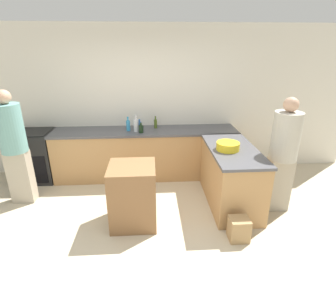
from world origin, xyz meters
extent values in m
plane|color=beige|center=(0.00, 0.00, 0.00)|extent=(14.00, 14.00, 0.00)
cube|color=silver|center=(0.00, 2.15, 1.35)|extent=(8.00, 0.06, 2.70)
cube|color=tan|center=(0.00, 1.81, 0.43)|extent=(3.28, 0.62, 0.87)
cube|color=#4C4C51|center=(0.00, 1.81, 0.89)|extent=(3.31, 0.65, 0.04)
cube|color=tan|center=(1.31, 0.80, 0.43)|extent=(0.66, 1.39, 0.87)
cube|color=#4C4C51|center=(1.31, 0.80, 0.89)|extent=(0.69, 1.42, 0.04)
cube|color=black|center=(-2.00, 1.81, 0.45)|extent=(0.68, 0.62, 0.91)
cube|color=black|center=(-2.00, 1.50, 0.32)|extent=(0.57, 0.01, 0.51)
cube|color=black|center=(-2.00, 1.81, 0.91)|extent=(0.63, 0.57, 0.01)
cube|color=brown|center=(-0.16, 0.38, 0.43)|extent=(0.61, 0.59, 0.86)
cylinder|color=yellow|center=(1.21, 0.75, 0.96)|extent=(0.33, 0.33, 0.12)
cylinder|color=silver|center=(-0.15, 1.73, 1.01)|extent=(0.09, 0.09, 0.21)
cylinder|color=silver|center=(-0.15, 1.73, 1.16)|extent=(0.04, 0.04, 0.08)
cylinder|color=#386BB7|center=(-0.10, 1.83, 0.98)|extent=(0.07, 0.07, 0.14)
cylinder|color=#386BB7|center=(-0.10, 1.83, 1.07)|extent=(0.03, 0.03, 0.05)
cylinder|color=#338CBF|center=(-0.30, 1.79, 1.00)|extent=(0.07, 0.07, 0.18)
cylinder|color=#338CBF|center=(-0.30, 1.79, 1.12)|extent=(0.03, 0.03, 0.07)
cylinder|color=black|center=(-0.07, 1.65, 0.97)|extent=(0.08, 0.08, 0.13)
cylinder|color=black|center=(-0.07, 1.65, 1.06)|extent=(0.04, 0.04, 0.05)
cylinder|color=#475B1E|center=(0.19, 1.92, 0.99)|extent=(0.06, 0.06, 0.16)
cylinder|color=#475B1E|center=(0.19, 1.92, 1.10)|extent=(0.03, 0.03, 0.06)
cube|color=#ADA38E|center=(-1.92, 1.05, 0.42)|extent=(0.33, 0.20, 0.84)
cylinder|color=#6BA39E|center=(-1.92, 1.05, 1.20)|extent=(0.37, 0.37, 0.71)
sphere|color=tan|center=(-1.92, 1.05, 1.66)|extent=(0.20, 0.20, 0.20)
cube|color=#ADA38E|center=(1.96, 0.59, 0.41)|extent=(0.34, 0.21, 0.81)
cylinder|color=#B7B2A3|center=(1.96, 0.59, 1.15)|extent=(0.38, 0.38, 0.68)
sphere|color=tan|center=(1.96, 0.59, 1.59)|extent=(0.20, 0.20, 0.20)
cube|color=#A88456|center=(1.19, -0.07, 0.15)|extent=(0.25, 0.22, 0.30)
camera|label=1|loc=(0.11, -2.72, 2.30)|focal=28.00mm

